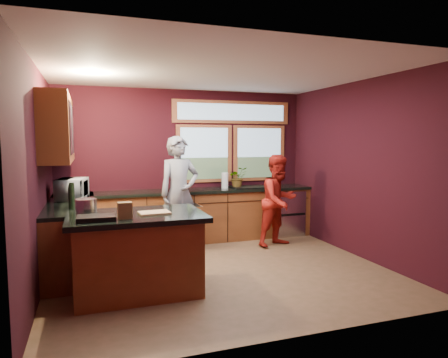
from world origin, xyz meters
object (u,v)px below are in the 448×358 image
island (137,253)px  cutting_board (154,213)px  stock_pot (86,207)px  person_grey (179,194)px  person_red (279,200)px

island → cutting_board: (0.20, -0.05, 0.48)m
cutting_board → stock_pot: size_ratio=1.46×
person_grey → cutting_board: size_ratio=5.33×
person_grey → stock_pot: (-1.43, -1.51, 0.10)m
stock_pot → island: bearing=-15.3°
island → cutting_board: size_ratio=4.43×
cutting_board → person_red: bearing=31.4°
cutting_board → stock_pot: stock_pot is taller
person_red → stock_pot: 3.33m
person_red → cutting_board: 2.74m
person_grey → cutting_board: person_grey is taller
island → stock_pot: size_ratio=6.46×
person_red → stock_pot: (-3.09, -1.23, 0.26)m
person_red → cutting_board: bearing=-167.2°
person_grey → person_red: 1.69m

